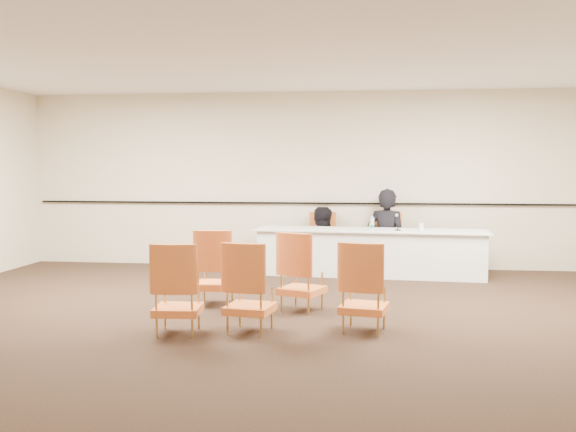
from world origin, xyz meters
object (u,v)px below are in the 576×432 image
at_px(aud_chair_front_left, 216,267).
at_px(aud_chair_back_mid, 250,287).
at_px(panelist_main, 387,243).
at_px(aud_chair_back_right, 364,286).
at_px(panelist_second_chair, 320,240).
at_px(aud_chair_front_mid, 302,271).
at_px(panel_table, 370,252).
at_px(microphone, 398,222).
at_px(panelist_second, 320,254).
at_px(coffee_cup, 421,227).
at_px(aud_chair_back_left, 178,288).
at_px(water_bottle, 372,223).
at_px(panelist_main_chair, 387,242).
at_px(drinking_glass, 371,227).

distance_m(aud_chair_front_left, aud_chair_back_mid, 1.43).
relative_size(panelist_main, aud_chair_back_right, 1.91).
height_order(panelist_second_chair, aud_chair_front_mid, same).
height_order(panelist_main, aud_chair_front_left, panelist_main).
bearing_deg(aud_chair_back_mid, aud_chair_front_mid, 76.46).
relative_size(panel_table, microphone, 13.86).
bearing_deg(aud_chair_back_right, panelist_second, 111.44).
bearing_deg(panelist_second_chair, aud_chair_back_mid, -91.37).
relative_size(panelist_main, panelist_second_chair, 1.91).
bearing_deg(panel_table, aud_chair_back_right, -87.12).
bearing_deg(aud_chair_back_mid, panelist_second_chair, 93.50).
bearing_deg(panel_table, aud_chair_front_left, -123.89).
distance_m(panelist_second_chair, coffee_cup, 1.80).
xyz_separation_m(aud_chair_back_left, aud_chair_back_right, (1.90, 0.32, 0.00)).
relative_size(aud_chair_front_mid, aud_chair_back_right, 1.00).
bearing_deg(aud_chair_back_mid, aud_chair_back_right, 16.92).
xyz_separation_m(panelist_second_chair, water_bottle, (0.86, -0.71, 0.37)).
distance_m(coffee_cup, aud_chair_back_mid, 4.15).
bearing_deg(water_bottle, microphone, -8.83).
distance_m(panelist_main_chair, aud_chair_back_left, 4.94).
xyz_separation_m(aud_chair_back_left, aud_chair_back_mid, (0.72, 0.16, 0.00)).
distance_m(panelist_second, drinking_glass, 1.20).
bearing_deg(panel_table, aud_chair_back_mid, -104.51).
height_order(microphone, aud_chair_back_right, microphone).
bearing_deg(microphone, aud_chair_front_mid, -121.93).
bearing_deg(panel_table, coffee_cup, -4.63).
distance_m(panelist_second, panelist_second_chair, 0.24).
height_order(panel_table, panelist_main, panelist_main).
xyz_separation_m(panelist_main_chair, microphone, (0.15, -0.69, 0.39)).
relative_size(panelist_second, aud_chair_front_left, 1.71).
relative_size(coffee_cup, aud_chair_back_right, 0.13).
distance_m(panel_table, aud_chair_back_right, 3.56).
bearing_deg(coffee_cup, panelist_main_chair, 128.19).
bearing_deg(aud_chair_back_left, panel_table, 58.58).
bearing_deg(panelist_main_chair, panel_table, -112.97).
xyz_separation_m(panelist_second_chair, aud_chair_back_right, (0.76, -4.16, 0.00)).
height_order(panelist_second_chair, coffee_cup, panelist_second_chair).
height_order(water_bottle, aud_chair_back_left, water_bottle).
distance_m(panelist_second, aud_chair_front_mid, 3.29).
xyz_separation_m(panelist_main_chair, aud_chair_back_right, (-0.35, -4.08, 0.00)).
height_order(panel_table, aud_chair_back_left, aud_chair_back_left).
distance_m(aud_chair_front_mid, aud_chair_back_right, 1.15).
bearing_deg(aud_chair_back_right, water_bottle, 99.41).
bearing_deg(panelist_main, aud_chair_back_right, 102.61).
xyz_separation_m(microphone, aud_chair_front_mid, (-1.24, -2.51, -0.39)).
xyz_separation_m(water_bottle, aud_chair_front_mid, (-0.84, -2.57, -0.37)).
bearing_deg(coffee_cup, aud_chair_back_mid, -119.51).
bearing_deg(panelist_second, aud_chair_back_mid, 77.53).
distance_m(panelist_main, drinking_glass, 0.71).
xyz_separation_m(panelist_second_chair, aud_chair_front_mid, (0.02, -3.28, 0.00)).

